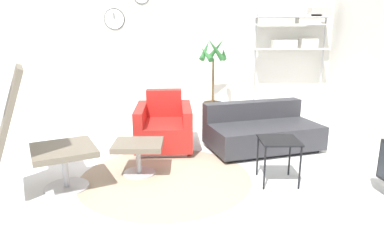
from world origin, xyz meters
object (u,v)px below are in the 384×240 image
ottoman (138,150)px  potted_plant (213,91)px  couch_low (261,132)px  shelf_unit (300,31)px  lounge_chair (22,115)px  side_table (279,145)px  armchair_red (164,128)px

ottoman → potted_plant: bearing=68.0°
couch_low → shelf_unit: bearing=-134.6°
potted_plant → lounge_chair: bearing=-123.7°
lounge_chair → side_table: lounge_chair is taller
couch_low → shelf_unit: (1.04, 1.93, 1.33)m
side_table → couch_low: bearing=87.0°
shelf_unit → side_table: bearing=-109.9°
couch_low → side_table: couch_low is taller
armchair_red → side_table: bearing=135.6°
lounge_chair → shelf_unit: bearing=106.0°
side_table → shelf_unit: bearing=70.1°
armchair_red → side_table: armchair_red is taller
side_table → shelf_unit: (1.10, 3.03, 1.15)m
armchair_red → lounge_chair: bearing=46.9°
couch_low → potted_plant: 1.74m
potted_plant → ottoman: bearing=-112.0°
ottoman → potted_plant: 2.70m
ottoman → couch_low: 1.78m
armchair_red → couch_low: size_ratio=0.56×
armchair_red → couch_low: (1.33, -0.04, -0.05)m
ottoman → shelf_unit: shelf_unit is taller
potted_plant → shelf_unit: size_ratio=0.71×
shelf_unit → couch_low: bearing=-118.3°
armchair_red → potted_plant: potted_plant is taller
armchair_red → shelf_unit: 3.29m
side_table → potted_plant: potted_plant is taller
lounge_chair → couch_low: lounge_chair is taller
lounge_chair → potted_plant: bearing=119.7°
ottoman → side_table: (1.50, -0.23, 0.13)m
armchair_red → shelf_unit: shelf_unit is taller
ottoman → couch_low: couch_low is taller
armchair_red → ottoman: bearing=73.8°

